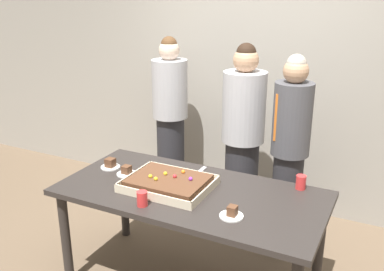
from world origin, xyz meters
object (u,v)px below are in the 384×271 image
plated_slice_far_left (232,214)px  sheet_cake (169,183)px  person_serving_front (170,121)px  drink_cup_nearest (142,199)px  person_green_shirt_behind (243,139)px  cake_server_utensil (200,172)px  party_table (191,202)px  plated_slice_near_right (127,172)px  drink_cup_middle (301,182)px  person_striped_tie_right (289,153)px  plated_slice_near_left (110,164)px

plated_slice_far_left → sheet_cake: bearing=161.8°
plated_slice_far_left → person_serving_front: 1.79m
plated_slice_far_left → drink_cup_nearest: drink_cup_nearest is taller
plated_slice_far_left → person_green_shirt_behind: 1.20m
sheet_cake → plated_slice_far_left: bearing=-18.2°
cake_server_utensil → party_table: bearing=-75.6°
plated_slice_near_right → drink_cup_nearest: size_ratio=1.50×
person_serving_front → person_green_shirt_behind: bearing=48.3°
drink_cup_middle → cake_server_utensil: (-0.76, -0.06, -0.05)m
party_table → person_striped_tie_right: (0.48, 0.80, 0.18)m
drink_cup_middle → person_green_shirt_behind: size_ratio=0.06×
person_serving_front → person_striped_tie_right: (1.28, -0.33, -0.01)m
cake_server_utensil → person_serving_front: size_ratio=0.12×
drink_cup_middle → person_serving_front: person_serving_front is taller
sheet_cake → person_striped_tie_right: person_striped_tie_right is taller
cake_server_utensil → person_serving_front: (-0.71, 0.82, 0.09)m
plated_slice_near_left → plated_slice_near_right: size_ratio=1.00×
plated_slice_near_left → plated_slice_far_left: size_ratio=1.00×
person_serving_front → drink_cup_nearest: bearing=-6.0°
drink_cup_middle → person_green_shirt_behind: person_green_shirt_behind is taller
party_table → drink_cup_middle: drink_cup_middle is taller
plated_slice_far_left → person_green_shirt_behind: person_green_shirt_behind is taller
sheet_cake → plated_slice_near_left: 0.59m
sheet_cake → drink_cup_nearest: 0.31m
party_table → plated_slice_near_right: 0.57m
drink_cup_nearest → cake_server_utensil: bearing=81.1°
drink_cup_nearest → plated_slice_near_right: bearing=136.0°
person_serving_front → plated_slice_far_left: bearing=12.8°
party_table → plated_slice_far_left: (0.39, -0.21, 0.11)m
plated_slice_near_left → plated_slice_near_right: (0.19, -0.05, -0.00)m
drink_cup_middle → person_striped_tie_right: (-0.19, 0.43, 0.03)m
plated_slice_near_right → party_table: bearing=-2.9°
party_table → plated_slice_near_left: size_ratio=12.35×
party_table → cake_server_utensil: (-0.08, 0.31, 0.10)m
sheet_cake → person_striped_tie_right: (0.64, 0.83, 0.05)m
party_table → person_green_shirt_behind: size_ratio=1.09×
drink_cup_nearest → party_table: bearing=61.3°
plated_slice_near_left → plated_slice_near_right: bearing=-14.9°
sheet_cake → person_green_shirt_behind: (0.20, 0.96, 0.05)m
party_table → plated_slice_far_left: bearing=-28.0°
cake_server_utensil → person_striped_tie_right: (0.56, 0.49, 0.08)m
sheet_cake → plated_slice_far_left: size_ratio=3.96×
plated_slice_near_right → plated_slice_far_left: bearing=-14.0°
plated_slice_near_left → drink_cup_nearest: (0.56, -0.41, 0.02)m
person_serving_front → person_green_shirt_behind: person_green_shirt_behind is taller
sheet_cake → person_green_shirt_behind: 0.99m
drink_cup_middle → plated_slice_far_left: bearing=-116.4°
plated_slice_near_left → person_serving_front: size_ratio=0.09×
sheet_cake → person_serving_front: size_ratio=0.35×
sheet_cake → plated_slice_far_left: (0.55, -0.18, -0.01)m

